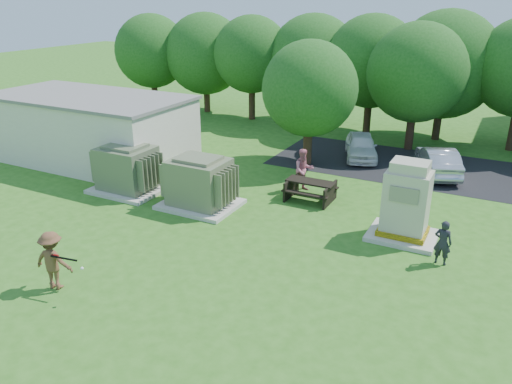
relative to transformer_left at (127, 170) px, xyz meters
The scene contains 15 objects.
ground 7.96m from the transformer_left, 34.70° to the right, with size 120.00×120.00×0.00m, color #2D6619.
service_building 5.19m from the transformer_left, 150.95° to the left, with size 10.00×5.00×3.20m, color beige.
service_building_roof 5.64m from the transformer_left, 150.95° to the left, with size 10.20×5.20×0.15m, color slate.
parking_strip 16.25m from the transformer_left, 33.69° to the left, with size 20.00×6.00×0.01m, color #232326.
transformer_left is the anchor object (origin of this frame).
transformer_right 3.70m from the transformer_left, ahead, with size 3.00×2.40×2.07m.
generator_cabinet 11.61m from the transformer_left, ahead, with size 2.32×1.90×2.82m.
picnic_table 7.87m from the transformer_left, 19.61° to the left, with size 1.99×1.49×0.85m.
batter 7.73m from the transformer_left, 64.69° to the right, with size 1.15×0.66×1.78m, color brown.
person_by_generator 13.04m from the transformer_left, ahead, with size 0.55×0.36×1.49m, color black.
person_at_picnic 7.59m from the transformer_left, 27.70° to the left, with size 0.91×0.71×1.87m, color #C46775.
car_white 11.96m from the transformer_left, 50.53° to the left, with size 1.52×3.79×1.29m, color white.
car_silver_a 14.30m from the transformer_left, 36.12° to the left, with size 1.40×4.01×1.32m, color #AEAEB3.
batting_equipment 8.13m from the transformer_left, 60.90° to the right, with size 1.25×0.20×0.17m.
tree_row 16.56m from the transformer_left, 59.50° to the left, with size 41.30×13.30×7.30m.
Camera 1 is at (7.75, -10.93, 8.01)m, focal length 35.00 mm.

